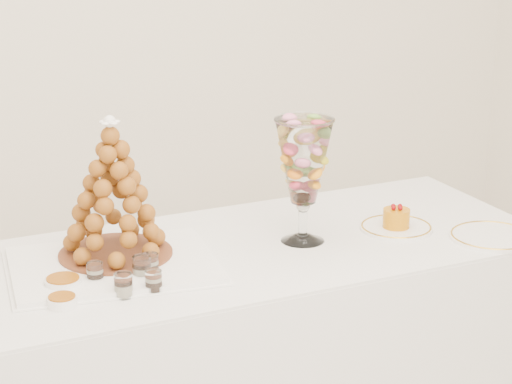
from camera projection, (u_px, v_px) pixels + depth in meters
name	position (u px, v px, depth m)	size (l,w,h in m)	color
buffet_table	(239.00, 357.00, 3.11)	(1.92, 0.82, 0.72)	white
lace_tray	(113.00, 266.00, 2.84)	(0.57, 0.43, 0.02)	white
macaron_vase	(304.00, 163.00, 2.99)	(0.17, 0.17, 0.38)	white
cake_plate	(396.00, 228.00, 3.16)	(0.23, 0.23, 0.01)	white
spare_plate	(492.00, 237.00, 3.08)	(0.26, 0.26, 0.01)	white
verrine_a	(95.00, 273.00, 2.73)	(0.05, 0.05, 0.06)	white
verrine_b	(142.00, 268.00, 2.76)	(0.05, 0.05, 0.07)	white
verrine_c	(150.00, 265.00, 2.79)	(0.05, 0.05, 0.06)	white
verrine_d	(123.00, 285.00, 2.65)	(0.05, 0.05, 0.07)	white
verrine_e	(154.00, 282.00, 2.68)	(0.05, 0.05, 0.06)	white
ramekin_back	(63.00, 284.00, 2.70)	(0.10, 0.10, 0.03)	white
ramekin_front	(62.00, 301.00, 2.60)	(0.08, 0.08, 0.02)	white
croquembouche	(113.00, 189.00, 2.84)	(0.33, 0.33, 0.41)	brown
mousse_cake	(396.00, 218.00, 3.14)	(0.08, 0.08, 0.07)	#CD7909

